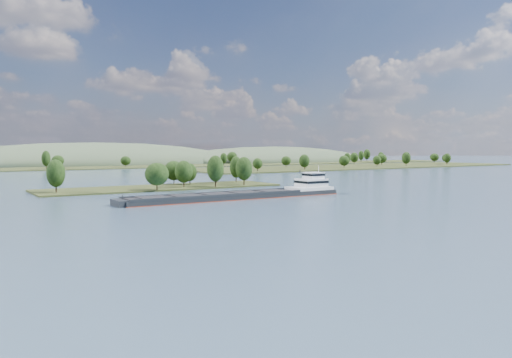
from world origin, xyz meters
TOP-DOWN VIEW (x-y plane):
  - ground at (0.00, 120.00)m, footprint 1800.00×1800.00m
  - tree_island at (6.06, 178.59)m, footprint 100.00×33.86m
  - right_bank at (232.34, 299.66)m, footprint 320.00×90.00m
  - back_shoreline at (8.06, 399.88)m, footprint 900.00×60.00m
  - hill_east at (260.00, 470.00)m, footprint 260.00×140.00m
  - hill_west at (60.00, 500.00)m, footprint 320.00×160.00m
  - cargo_barge at (9.57, 126.34)m, footprint 80.30×10.53m

SIDE VIEW (x-z plane):
  - ground at x=0.00m, z-range 0.00..0.00m
  - hill_east at x=260.00m, z-range -18.00..18.00m
  - hill_west at x=60.00m, z-range -22.00..22.00m
  - back_shoreline at x=8.06m, z-range -7.05..8.41m
  - right_bank at x=232.34m, z-range -6.08..7.79m
  - cargo_barge at x=9.57m, z-range -4.06..6.79m
  - tree_island at x=6.06m, z-range -3.06..11.23m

